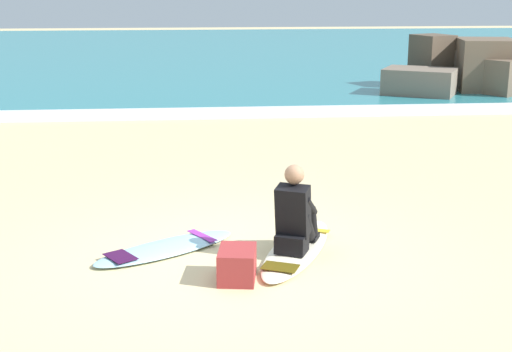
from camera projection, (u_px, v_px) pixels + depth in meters
ground_plane at (236, 258)px, 7.81m from camera, size 80.00×80.00×0.00m
sea at (201, 54)px, 29.24m from camera, size 80.00×28.00×0.10m
breaking_foam at (211, 113)px, 16.06m from camera, size 80.00×0.90×0.11m
surfboard_main at (297, 249)px, 7.99m from camera, size 1.28×2.07×0.08m
surfer_seated at (295, 217)px, 7.80m from camera, size 0.59×0.77×0.95m
surfboard_spare_near at (165, 248)px, 8.01m from camera, size 1.74×1.39×0.08m
rock_outcrop_distant at (466, 71)px, 19.02m from camera, size 4.01×2.90×1.48m
beach_bag at (237, 264)px, 7.22m from camera, size 0.43×0.53×0.32m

